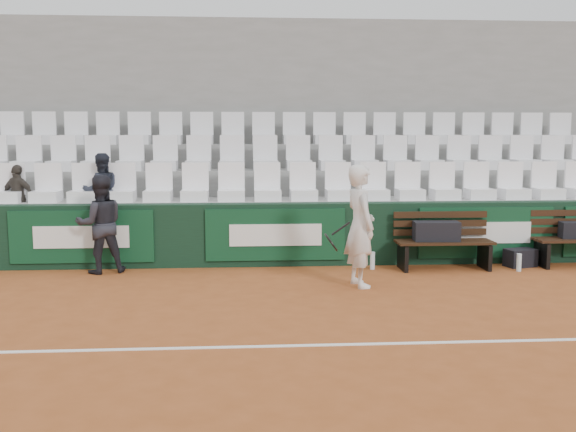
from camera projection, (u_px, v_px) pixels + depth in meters
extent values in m
plane|color=#9D4E23|center=(314.00, 346.00, 6.39)|extent=(80.00, 80.00, 0.00)
cube|color=white|center=(314.00, 345.00, 6.39)|extent=(18.00, 0.06, 0.01)
cube|color=black|center=(287.00, 234.00, 10.29)|extent=(18.00, 0.30, 1.00)
cube|color=#0C381E|center=(82.00, 237.00, 9.90)|extent=(2.20, 0.04, 0.82)
cube|color=#0C381E|center=(276.00, 235.00, 10.11)|extent=(2.20, 0.04, 0.82)
cube|color=#0C381E|center=(486.00, 233.00, 10.33)|extent=(2.20, 0.04, 0.82)
cube|color=#999997|center=(285.00, 229.00, 10.91)|extent=(18.00, 0.95, 1.00)
cube|color=gray|center=(282.00, 209.00, 11.82)|extent=(18.00, 0.95, 1.45)
cube|color=gray|center=(279.00, 192.00, 12.73)|extent=(18.00, 0.95, 1.90)
cube|color=gray|center=(277.00, 129.00, 13.19)|extent=(18.00, 0.30, 4.40)
cube|color=white|center=(286.00, 181.00, 10.63)|extent=(11.90, 0.44, 0.63)
cube|color=silver|center=(282.00, 153.00, 11.51)|extent=(11.90, 0.44, 0.63)
cube|color=silver|center=(279.00, 128.00, 12.40)|extent=(11.90, 0.44, 0.63)
cube|color=black|center=(444.00, 255.00, 9.99)|extent=(1.50, 0.56, 0.45)
cube|color=black|center=(436.00, 231.00, 9.95)|extent=(0.72, 0.35, 0.30)
cube|color=black|center=(520.00, 258.00, 10.20)|extent=(0.52, 0.40, 0.28)
cylinder|color=silver|center=(372.00, 261.00, 9.99)|extent=(0.08, 0.08, 0.28)
cylinder|color=silver|center=(519.00, 262.00, 9.85)|extent=(0.08, 0.08, 0.27)
imported|color=silver|center=(360.00, 226.00, 8.81)|extent=(0.53, 0.69, 1.69)
torus|color=black|center=(331.00, 242.00, 8.81)|extent=(0.19, 0.30, 0.26)
cylinder|color=black|center=(341.00, 229.00, 8.79)|extent=(0.26, 0.03, 0.20)
imported|color=black|center=(100.00, 224.00, 9.67)|extent=(0.87, 0.77, 1.49)
imported|color=#342F2A|center=(17.00, 169.00, 10.36)|extent=(0.67, 0.46, 1.06)
imported|color=#1E222D|center=(100.00, 164.00, 10.44)|extent=(0.72, 0.64, 1.24)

